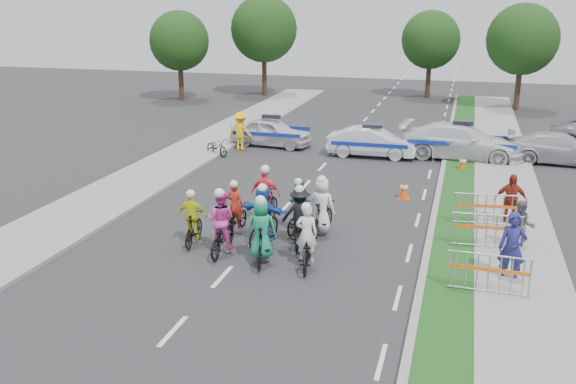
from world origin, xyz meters
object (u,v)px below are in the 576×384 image
(rider_2, at_px, (222,229))
(rider_5, at_px, (264,219))
(police_car_2, at_px, (462,142))
(tree_1, at_px, (523,40))
(marshal_hiviz, at_px, (241,131))
(parked_bike, at_px, (217,147))
(rider_1, at_px, (262,237))
(rider_0, at_px, (307,246))
(spectator_1, at_px, (521,227))
(cone_1, at_px, (463,163))
(civilian_sedan, at_px, (561,149))
(tree_4, at_px, (431,40))
(police_car_1, at_px, (372,142))
(rider_4, at_px, (300,223))
(barrier_2, at_px, (485,211))
(barrier_1, at_px, (486,232))
(tree_0, at_px, (179,41))
(police_car_0, at_px, (271,132))
(rider_8, at_px, (299,211))
(barrier_0, at_px, (488,276))
(spectator_2, at_px, (511,200))
(rider_6, at_px, (235,215))
(rider_7, at_px, (322,212))
(rider_9, at_px, (266,201))
(rider_3, at_px, (193,223))
(spectator_0, at_px, (512,248))

(rider_2, xyz_separation_m, rider_5, (0.96, 0.95, 0.08))
(police_car_2, distance_m, tree_1, 15.63)
(marshal_hiviz, xyz_separation_m, parked_bike, (-0.68, -1.40, -0.52))
(rider_5, bearing_deg, rider_1, 115.95)
(marshal_hiviz, bearing_deg, rider_5, 118.79)
(marshal_hiviz, height_order, parked_bike, marshal_hiviz)
(rider_0, relative_size, spectator_1, 1.25)
(rider_1, height_order, cone_1, rider_1)
(civilian_sedan, relative_size, tree_4, 0.73)
(rider_0, xyz_separation_m, marshal_hiviz, (-6.53, 12.94, 0.30))
(rider_1, xyz_separation_m, rider_5, (-0.37, 1.33, 0.04))
(police_car_1, height_order, parked_bike, police_car_1)
(rider_5, distance_m, tree_4, 31.77)
(parked_bike, bearing_deg, civilian_sedan, -47.30)
(rider_4, xyz_separation_m, barrier_2, (5.29, 3.17, -0.18))
(barrier_1, relative_size, tree_1, 0.29)
(marshal_hiviz, bearing_deg, police_car_1, -170.72)
(barrier_1, distance_m, tree_0, 32.05)
(police_car_0, relative_size, parked_bike, 2.65)
(rider_2, bearing_deg, tree_0, -66.05)
(cone_1, bearing_deg, rider_2, -119.88)
(rider_8, xyz_separation_m, parked_bike, (-6.27, 8.82, -0.25))
(parked_bike, bearing_deg, barrier_0, -102.83)
(rider_8, height_order, police_car_2, rider_8)
(rider_5, distance_m, parked_bike, 11.68)
(police_car_0, bearing_deg, police_car_2, -84.86)
(civilian_sedan, xyz_separation_m, parked_bike, (-15.27, -2.71, -0.27))
(spectator_2, bearing_deg, spectator_1, -89.62)
(rider_6, xyz_separation_m, cone_1, (6.71, 9.63, -0.23))
(police_car_0, distance_m, cone_1, 9.63)
(rider_7, bearing_deg, rider_1, 74.47)
(police_car_1, height_order, barrier_1, police_car_1)
(police_car_1, height_order, barrier_2, police_car_1)
(rider_8, height_order, spectator_2, rider_8)
(civilian_sedan, xyz_separation_m, barrier_1, (-3.35, -11.69, -0.11))
(rider_0, distance_m, spectator_2, 7.39)
(rider_6, xyz_separation_m, rider_9, (0.67, 1.06, 0.19))
(cone_1, bearing_deg, rider_3, -124.69)
(spectator_2, distance_m, marshal_hiviz, 14.41)
(police_car_1, height_order, cone_1, police_car_1)
(civilian_sedan, height_order, tree_0, tree_0)
(spectator_2, bearing_deg, cone_1, 98.50)
(rider_2, bearing_deg, rider_5, -138.12)
(rider_5, height_order, marshal_hiviz, rider_5)
(rider_1, relative_size, barrier_1, 0.99)
(spectator_0, distance_m, cone_1, 11.31)
(barrier_0, bearing_deg, police_car_1, 109.55)
(barrier_1, bearing_deg, spectator_1, 8.56)
(rider_0, xyz_separation_m, police_car_2, (3.79, 13.94, 0.17))
(police_car_0, bearing_deg, rider_1, -157.11)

